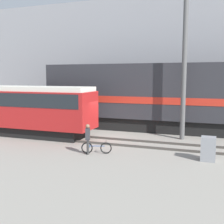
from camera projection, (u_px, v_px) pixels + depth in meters
ground_plane at (99, 137)px, 19.20m from camera, size 120.00×120.00×0.00m
track_near at (92, 140)px, 18.11m from camera, size 60.00×1.50×0.14m
track_far at (116, 127)px, 22.68m from camera, size 60.00×1.50×0.14m
building_backdrop at (138, 62)px, 28.38m from camera, size 45.95×6.00×11.19m
freight_locomotive at (154, 96)px, 21.33m from camera, size 16.83×3.04×5.66m
streetcar at (11, 107)px, 19.98m from camera, size 12.47×2.54×3.45m
bicycle at (97, 148)px, 15.08m from camera, size 1.58×0.65×0.68m
person at (88, 136)px, 14.87m from camera, size 0.32×0.41×1.63m
utility_pole_left at (184, 66)px, 17.98m from camera, size 0.32×0.32×9.53m
signal_box at (208, 149)px, 13.77m from camera, size 0.70×0.60×1.20m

